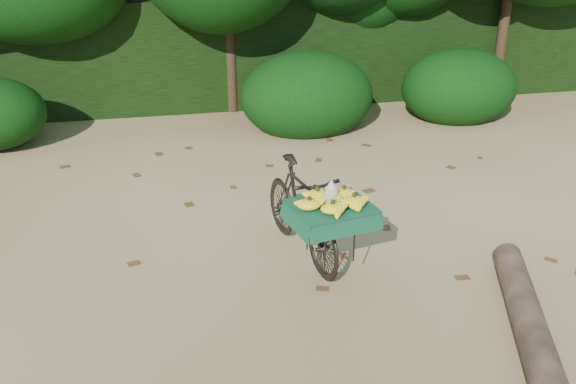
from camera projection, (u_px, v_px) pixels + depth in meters
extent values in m
plane|color=tan|center=(256.00, 288.00, 5.33)|extent=(80.00, 80.00, 0.00)
imported|color=black|center=(301.00, 211.00, 5.69)|extent=(0.73, 1.59, 0.92)
cube|color=black|center=(331.00, 208.00, 5.07)|extent=(0.41, 0.46, 0.02)
cube|color=#144C37|center=(331.00, 206.00, 5.06)|extent=(0.76, 0.67, 0.01)
ellipsoid|color=olive|center=(338.00, 199.00, 5.07)|extent=(0.09, 0.07, 0.10)
ellipsoid|color=olive|center=(325.00, 199.00, 5.07)|extent=(0.09, 0.07, 0.10)
ellipsoid|color=olive|center=(331.00, 204.00, 4.99)|extent=(0.09, 0.07, 0.10)
cylinder|color=#EAE5C6|center=(331.00, 195.00, 5.03)|extent=(0.11, 0.11, 0.14)
cylinder|color=brown|center=(548.00, 384.00, 4.05)|extent=(1.51, 3.31, 0.25)
cube|color=black|center=(196.00, 49.00, 10.59)|extent=(26.00, 1.80, 1.80)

